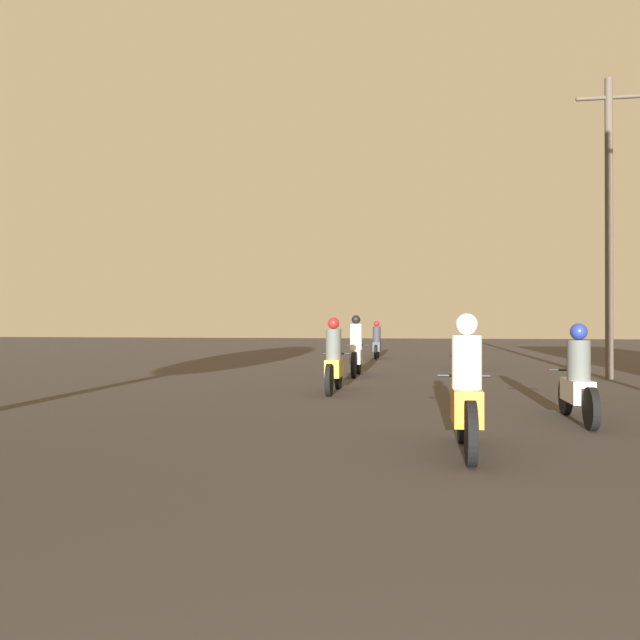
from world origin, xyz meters
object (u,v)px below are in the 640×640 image
Objects in this scene: motorcycle_orange at (466,397)px; motorcycle_yellow at (334,362)px; motorcycle_green at (467,349)px; motorcycle_black at (377,343)px; motorcycle_white at (578,382)px; motorcycle_silver at (356,352)px; utility_pole_far at (609,222)px.

motorcycle_yellow is at bearing 115.55° from motorcycle_orange.
motorcycle_black is at bearing 126.17° from motorcycle_green.
motorcycle_white is (1.75, 2.47, -0.04)m from motorcycle_orange.
motorcycle_silver reaches higher than motorcycle_orange.
motorcycle_silver is 8.66m from motorcycle_black.
motorcycle_green reaches higher than motorcycle_white.
motorcycle_silver is (-2.20, 9.84, 0.04)m from motorcycle_orange.
motorcycle_orange reaches higher than motorcycle_white.
motorcycle_yellow is at bearing 135.03° from motorcycle_white.
motorcycle_orange is 0.97× the size of motorcycle_silver.
motorcycle_yellow is at bearing -109.17° from motorcycle_green.
motorcycle_silver is 7.33m from utility_pole_far.
motorcycle_yellow reaches higher than motorcycle_black.
motorcycle_black is at bearing 99.83° from motorcycle_silver.
motorcycle_yellow is 8.49m from utility_pole_far.
utility_pole_far is at bearing 10.58° from motorcycle_silver.
motorcycle_green is at bearing 88.45° from motorcycle_white.
motorcycle_white is at bearing -81.98° from motorcycle_black.
motorcycle_yellow is 1.04× the size of motorcycle_silver.
utility_pole_far reaches higher than motorcycle_white.
motorcycle_silver is 4.82m from motorcycle_green.
utility_pole_far is at bearing -42.93° from motorcycle_green.
motorcycle_white is 1.05× the size of motorcycle_silver.
motorcycle_yellow is 4.07m from motorcycle_silver.
motorcycle_silver is at bearing -179.09° from utility_pole_far.
utility_pole_far is at bearing 70.80° from motorcycle_orange.
motorcycle_green is (0.99, 13.45, -0.02)m from motorcycle_orange.
motorcycle_green is at bearing 90.01° from motorcycle_orange.
motorcycle_orange is 11.36m from utility_pole_far.
motorcycle_yellow is at bearing -96.03° from motorcycle_black.
motorcycle_orange is 13.49m from motorcycle_green.
motorcycle_yellow is (-2.25, 5.77, 0.01)m from motorcycle_orange.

